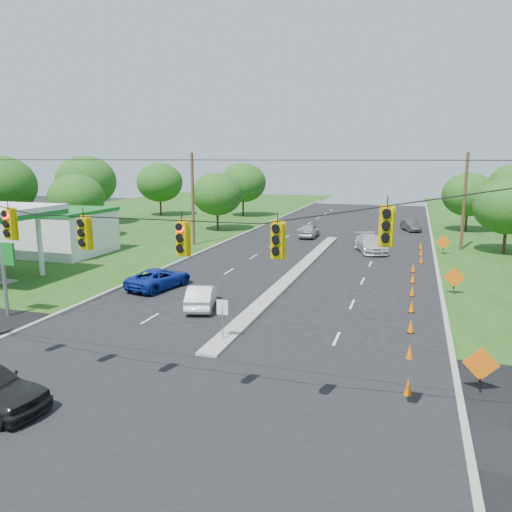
% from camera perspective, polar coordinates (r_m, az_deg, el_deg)
% --- Properties ---
extents(ground, '(160.00, 160.00, 0.00)m').
position_cam_1_polar(ground, '(18.73, -10.79, -15.91)').
color(ground, black).
rests_on(ground, ground).
extents(cross_street, '(160.00, 14.00, 0.02)m').
position_cam_1_polar(cross_street, '(18.73, -10.79, -15.91)').
color(cross_street, black).
rests_on(cross_street, ground).
extents(curb_left, '(0.25, 110.00, 0.16)m').
position_cam_1_polar(curb_left, '(48.92, -4.55, 1.12)').
color(curb_left, gray).
rests_on(curb_left, ground).
extents(curb_right, '(0.25, 110.00, 0.16)m').
position_cam_1_polar(curb_right, '(45.41, 19.78, -0.29)').
color(curb_right, gray).
rests_on(curb_right, ground).
extents(median, '(1.00, 34.00, 0.18)m').
position_cam_1_polar(median, '(37.47, 4.61, -1.97)').
color(median, gray).
rests_on(median, ground).
extents(median_sign, '(0.55, 0.06, 2.05)m').
position_cam_1_polar(median_sign, '(23.22, -3.85, -6.43)').
color(median_sign, gray).
rests_on(median_sign, ground).
extents(signal_span, '(25.60, 0.32, 9.00)m').
position_cam_1_polar(signal_span, '(16.26, -13.25, -1.54)').
color(signal_span, '#422D1C').
rests_on(signal_span, ground).
extents(utility_pole_far_left, '(0.28, 0.28, 9.00)m').
position_cam_1_polar(utility_pole_far_left, '(49.30, -7.23, 6.42)').
color(utility_pole_far_left, '#422D1C').
rests_on(utility_pole_far_left, ground).
extents(utility_pole_far_right, '(0.28, 0.28, 9.00)m').
position_cam_1_polar(utility_pole_far_right, '(49.92, 22.71, 5.71)').
color(utility_pole_far_right, '#422D1C').
rests_on(utility_pole_far_right, ground).
extents(gas_station, '(18.40, 19.70, 5.20)m').
position_cam_1_polar(gas_station, '(47.54, -24.57, 3.00)').
color(gas_station, white).
rests_on(gas_station, ground).
extents(cone_0, '(0.32, 0.32, 0.70)m').
position_cam_1_polar(cone_0, '(19.35, 16.99, -14.15)').
color(cone_0, '#EF6501').
rests_on(cone_0, ground).
extents(cone_1, '(0.32, 0.32, 0.70)m').
position_cam_1_polar(cone_1, '(22.58, 17.15, -10.43)').
color(cone_1, '#EF6501').
rests_on(cone_1, ground).
extents(cone_2, '(0.32, 0.32, 0.70)m').
position_cam_1_polar(cone_2, '(25.88, 17.26, -7.65)').
color(cone_2, '#EF6501').
rests_on(cone_2, ground).
extents(cone_3, '(0.32, 0.32, 0.70)m').
position_cam_1_polar(cone_3, '(29.22, 17.35, -5.51)').
color(cone_3, '#EF6501').
rests_on(cone_3, ground).
extents(cone_4, '(0.32, 0.32, 0.70)m').
position_cam_1_polar(cone_4, '(32.60, 17.42, -3.80)').
color(cone_4, '#EF6501').
rests_on(cone_4, ground).
extents(cone_5, '(0.32, 0.32, 0.70)m').
position_cam_1_polar(cone_5, '(36.00, 17.48, -2.42)').
color(cone_5, '#EF6501').
rests_on(cone_5, ground).
extents(cone_6, '(0.32, 0.32, 0.70)m').
position_cam_1_polar(cone_6, '(39.42, 17.52, -1.28)').
color(cone_6, '#EF6501').
rests_on(cone_6, ground).
extents(cone_7, '(0.32, 0.32, 0.70)m').
position_cam_1_polar(cone_7, '(42.85, 18.36, -0.37)').
color(cone_7, '#EF6501').
rests_on(cone_7, ground).
extents(cone_8, '(0.32, 0.32, 0.70)m').
position_cam_1_polar(cone_8, '(46.30, 18.34, 0.46)').
color(cone_8, '#EF6501').
rests_on(cone_8, ground).
extents(cone_9, '(0.32, 0.32, 0.70)m').
position_cam_1_polar(cone_9, '(49.74, 18.31, 1.16)').
color(cone_9, '#EF6501').
rests_on(cone_9, ground).
extents(work_sign_0, '(1.27, 0.58, 1.37)m').
position_cam_1_polar(work_sign_0, '(20.15, 24.31, -11.34)').
color(work_sign_0, black).
rests_on(work_sign_0, ground).
extents(work_sign_1, '(1.27, 0.58, 1.37)m').
position_cam_1_polar(work_sign_1, '(33.50, 21.72, -2.39)').
color(work_sign_1, black).
rests_on(work_sign_1, ground).
extents(work_sign_2, '(1.27, 0.58, 1.37)m').
position_cam_1_polar(work_sign_2, '(47.23, 20.64, 1.42)').
color(work_sign_2, black).
rests_on(work_sign_2, ground).
extents(tree_2, '(5.88, 5.88, 6.86)m').
position_cam_1_polar(tree_2, '(56.33, -19.86, 6.26)').
color(tree_2, black).
rests_on(tree_2, ground).
extents(tree_3, '(7.56, 7.56, 8.82)m').
position_cam_1_polar(tree_3, '(67.84, -18.85, 8.09)').
color(tree_3, black).
rests_on(tree_3, ground).
extents(tree_4, '(6.72, 6.72, 7.84)m').
position_cam_1_polar(tree_4, '(75.86, -10.94, 8.26)').
color(tree_4, black).
rests_on(tree_4, ground).
extents(tree_5, '(5.88, 5.88, 6.86)m').
position_cam_1_polar(tree_5, '(59.06, -4.46, 7.07)').
color(tree_5, black).
rests_on(tree_5, ground).
extents(tree_6, '(6.72, 6.72, 7.84)m').
position_cam_1_polar(tree_6, '(73.74, -1.49, 8.38)').
color(tree_6, black).
rests_on(tree_6, ground).
extents(tree_9, '(5.88, 5.88, 6.86)m').
position_cam_1_polar(tree_9, '(49.37, 26.84, 5.13)').
color(tree_9, black).
rests_on(tree_9, ground).
extents(tree_12, '(5.88, 5.88, 6.86)m').
position_cam_1_polar(tree_12, '(62.98, 23.10, 6.47)').
color(tree_12, black).
rests_on(tree_12, ground).
extents(tree_14, '(7.56, 7.56, 8.82)m').
position_cam_1_polar(tree_14, '(60.01, -27.24, 7.14)').
color(tree_14, black).
rests_on(tree_14, ground).
extents(white_sedan, '(2.52, 4.32, 1.35)m').
position_cam_1_polar(white_sedan, '(28.85, -6.25, -4.60)').
color(white_sedan, white).
rests_on(white_sedan, ground).
extents(blue_pickup, '(3.22, 5.21, 1.35)m').
position_cam_1_polar(blue_pickup, '(33.56, -11.00, -2.50)').
color(blue_pickup, navy).
rests_on(blue_pickup, ground).
extents(silver_car_far, '(3.84, 5.86, 1.58)m').
position_cam_1_polar(silver_car_far, '(46.79, 12.95, 1.39)').
color(silver_car_far, silver).
rests_on(silver_car_far, ground).
extents(silver_car_oncoming, '(1.79, 4.37, 1.48)m').
position_cam_1_polar(silver_car_oncoming, '(54.48, 6.09, 2.90)').
color(silver_car_oncoming, '#99999A').
rests_on(silver_car_oncoming, ground).
extents(dark_car_receding, '(2.61, 4.11, 1.28)m').
position_cam_1_polar(dark_car_receding, '(61.83, 17.24, 3.34)').
color(dark_car_receding, '#2F2F2F').
rests_on(dark_car_receding, ground).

